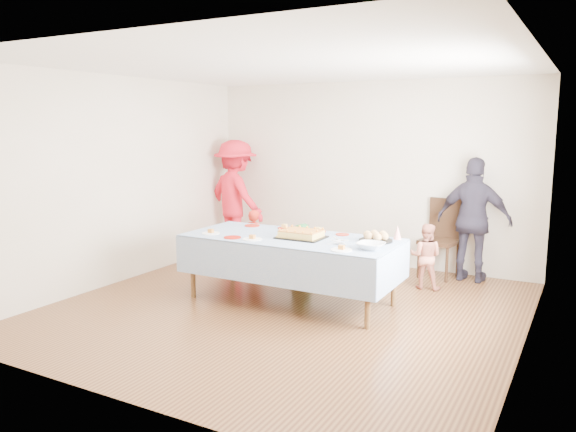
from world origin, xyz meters
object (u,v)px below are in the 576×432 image
Objects in this scene: party_table at (291,241)px; adult_left at (236,197)px; birthday_cake at (301,234)px; dining_chair at (442,233)px.

adult_left is (-2.02, 1.85, 0.19)m from party_table.
adult_left is at bearing 137.43° from party_table.
party_table is 2.75m from adult_left.
party_table is 0.17m from birthday_cake.
adult_left reaches higher than dining_chair.
birthday_cake is 2.84m from adult_left.
party_table is 2.39m from dining_chair.
birthday_cake is at bearing -111.02° from dining_chair.
birthday_cake is (0.14, -0.00, 0.10)m from party_table.
adult_left is at bearing 139.30° from birthday_cake.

